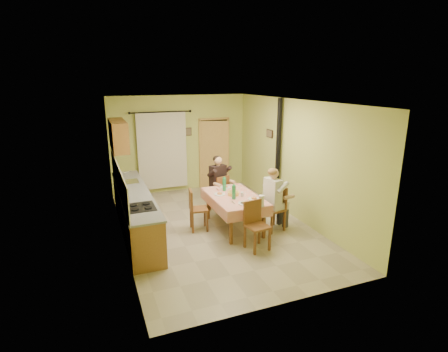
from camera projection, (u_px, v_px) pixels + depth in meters
name	position (u px, v px, depth m)	size (l,w,h in m)	color
floor	(215.00, 227.00, 7.92)	(4.00, 6.00, 0.01)	tan
room_shell	(215.00, 148.00, 7.43)	(4.04, 6.04, 2.82)	#C7D16B
kitchen_run	(135.00, 211.00, 7.54)	(0.64, 3.64, 1.56)	brown
upper_cabinets	(118.00, 135.00, 8.28)	(0.35, 1.40, 0.70)	brown
curtain	(162.00, 150.00, 9.98)	(1.70, 0.07, 2.22)	black
doorway	(214.00, 153.00, 10.62)	(0.96, 0.26, 2.15)	black
dining_table	(234.00, 212.00, 7.78)	(1.02, 1.70, 0.76)	tan
tableware	(237.00, 194.00, 7.57)	(0.82, 1.60, 0.33)	white
chair_far	(219.00, 200.00, 8.81)	(0.48, 0.48, 0.94)	brown
chair_near	(257.00, 235.00, 6.83)	(0.46, 0.46, 0.96)	brown
chair_right	(273.00, 217.00, 7.72)	(0.49, 0.49, 0.98)	brown
chair_left	(198.00, 217.00, 7.71)	(0.43, 0.43, 0.93)	brown
man_far	(219.00, 177.00, 8.66)	(0.64, 0.57, 1.39)	black
man_right	(274.00, 192.00, 7.55)	(0.53, 0.62, 1.39)	beige
stove_flue	(277.00, 169.00, 8.84)	(0.24, 0.24, 2.80)	black
picture_back	(188.00, 132.00, 10.20)	(0.19, 0.03, 0.23)	black
picture_right	(270.00, 134.00, 9.18)	(0.03, 0.31, 0.21)	brown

